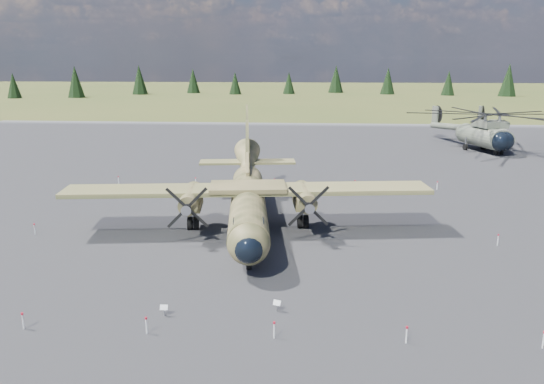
{
  "coord_description": "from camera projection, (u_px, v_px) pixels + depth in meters",
  "views": [
    {
      "loc": [
        3.5,
        -35.49,
        12.58
      ],
      "look_at": [
        0.77,
        2.0,
        3.04
      ],
      "focal_mm": 35.0,
      "sensor_mm": 36.0,
      "label": 1
    }
  ],
  "objects": [
    {
      "name": "helicopter_mid",
      "position": [
        498.0,
        124.0,
        72.82
      ],
      "size": [
        22.75,
        25.45,
        5.29
      ],
      "rotation": [
        0.0,
        0.0,
        -0.1
      ],
      "color": "#68685A",
      "rests_on": "ground"
    },
    {
      "name": "barrier_fence",
      "position": [
        253.0,
        234.0,
        37.49
      ],
      "size": [
        33.12,
        29.62,
        0.85
      ],
      "color": "white",
      "rests_on": "ground"
    },
    {
      "name": "info_placard_left",
      "position": [
        164.0,
        308.0,
        26.49
      ],
      "size": [
        0.4,
        0.18,
        0.61
      ],
      "rotation": [
        0.0,
        0.0,
        0.04
      ],
      "color": "gray",
      "rests_on": "ground"
    },
    {
      "name": "ground",
      "position": [
        259.0,
        240.0,
        37.65
      ],
      "size": [
        500.0,
        500.0,
        0.0
      ],
      "primitive_type": "plane",
      "color": "brown",
      "rests_on": "ground"
    },
    {
      "name": "transport_plane",
      "position": [
        248.0,
        195.0,
        40.02
      ],
      "size": [
        26.95,
        24.35,
        8.87
      ],
      "rotation": [
        0.0,
        0.0,
        0.12
      ],
      "color": "#3B3E21",
      "rests_on": "ground"
    },
    {
      "name": "apron",
      "position": [
        270.0,
        203.0,
        47.32
      ],
      "size": [
        120.0,
        120.0,
        0.04
      ],
      "primitive_type": "cube",
      "color": "#57575C",
      "rests_on": "ground"
    },
    {
      "name": "helicopter_near",
      "position": [
        482.0,
        124.0,
        72.54
      ],
      "size": [
        26.29,
        26.79,
        5.31
      ],
      "rotation": [
        0.0,
        0.0,
        0.31
      ],
      "color": "#68685A",
      "rests_on": "ground"
    },
    {
      "name": "info_placard_right",
      "position": [
        277.0,
        304.0,
        26.98
      ],
      "size": [
        0.43,
        0.28,
        0.62
      ],
      "rotation": [
        0.0,
        0.0,
        -0.33
      ],
      "color": "gray",
      "rests_on": "ground"
    },
    {
      "name": "treeline",
      "position": [
        267.0,
        166.0,
        38.89
      ],
      "size": [
        333.39,
        336.31,
        10.95
      ],
      "color": "black",
      "rests_on": "ground"
    }
  ]
}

